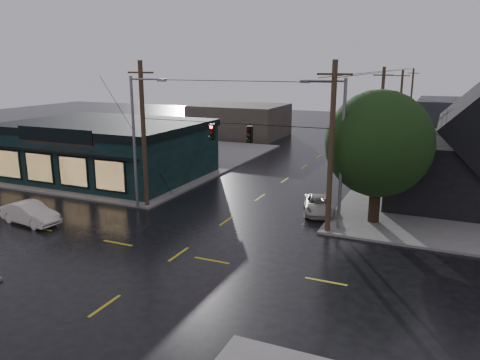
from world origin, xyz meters
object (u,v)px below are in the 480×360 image
at_px(utility_pole_nw, 147,207).
at_px(suv_silver, 319,205).
at_px(utility_pole_ne, 327,233).
at_px(corner_tree, 379,144).
at_px(sedan_cream, 30,213).

height_order(utility_pole_nw, suv_silver, utility_pole_nw).
xyz_separation_m(utility_pole_ne, suv_silver, (-1.46, 3.55, 0.58)).
bearing_deg(utility_pole_nw, corner_tree, 10.47).
bearing_deg(utility_pole_ne, suv_silver, 112.37).
relative_size(utility_pole_nw, sedan_cream, 2.41).
distance_m(corner_tree, utility_pole_nw, 16.38).
bearing_deg(suv_silver, utility_pole_nw, 179.49).
height_order(corner_tree, utility_pole_ne, corner_tree).
height_order(utility_pole_ne, sedan_cream, utility_pole_ne).
distance_m(utility_pole_ne, sedan_cream, 18.68).
relative_size(utility_pole_ne, suv_silver, 2.42).
distance_m(corner_tree, sedan_cream, 22.28).
xyz_separation_m(corner_tree, utility_pole_ne, (-2.29, -2.82, -5.15)).
xyz_separation_m(sedan_cream, suv_silver, (16.21, 9.57, -0.11)).
height_order(utility_pole_nw, sedan_cream, utility_pole_nw).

